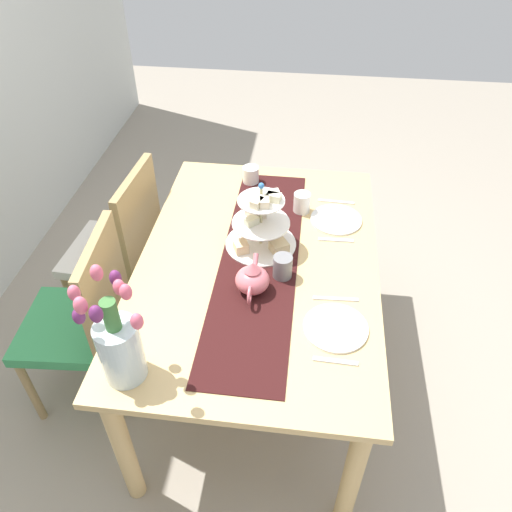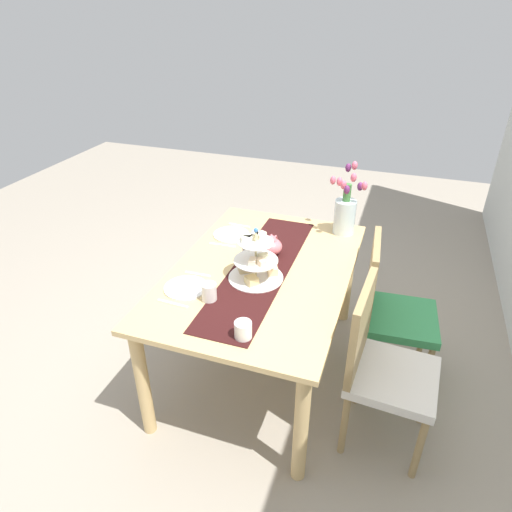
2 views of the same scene
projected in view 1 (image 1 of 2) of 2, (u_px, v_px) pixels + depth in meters
ground_plane at (258, 368)px, 2.51m from camera, size 8.00×8.00×0.00m
dining_table at (258, 278)px, 2.11m from camera, size 1.48×0.97×0.73m
chair_left at (85, 316)px, 2.11m from camera, size 0.45×0.45×0.91m
chair_right at (122, 244)px, 2.47m from camera, size 0.45×0.45×0.91m
table_runner at (259, 260)px, 2.04m from camera, size 1.30×0.31×0.00m
tiered_cake_stand at (261, 226)px, 2.05m from camera, size 0.30×0.30×0.30m
teapot at (252, 279)px, 1.87m from camera, size 0.24×0.13×0.14m
tulip_vase at (118, 343)px, 1.52m from camera, size 0.24×0.24×0.45m
cream_jug at (251, 175)px, 2.46m from camera, size 0.08×0.08×0.08m
dinner_plate_left at (336, 328)px, 1.76m from camera, size 0.23×0.23×0.01m
fork_left at (335, 361)px, 1.65m from camera, size 0.02×0.15×0.01m
knife_left at (336, 299)px, 1.87m from camera, size 0.02×0.17×0.01m
dinner_plate_right at (336, 220)px, 2.24m from camera, size 0.23×0.23×0.01m
fork_right at (336, 240)px, 2.13m from camera, size 0.02×0.15×0.01m
knife_right at (336, 202)px, 2.35m from camera, size 0.02×0.17×0.01m
mug_grey at (283, 267)px, 1.93m from camera, size 0.08×0.08×0.09m
mug_white_text at (302, 203)px, 2.27m from camera, size 0.08×0.08×0.09m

